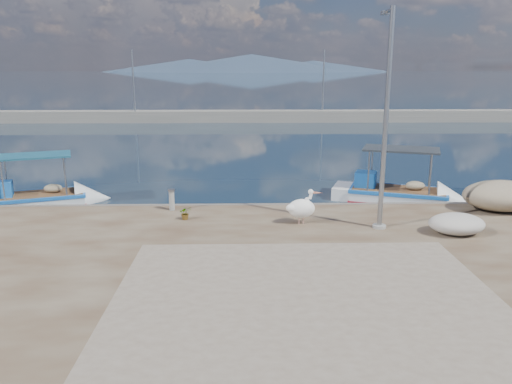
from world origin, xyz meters
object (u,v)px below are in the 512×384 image
object	(u,v)px
pelican	(302,208)
lamp_post	(385,129)
bollard_near	(172,199)
boat_left	(37,201)
boat_right	(396,196)

from	to	relation	value
pelican	lamp_post	size ratio (longest dim) A/B	0.18
pelican	bollard_near	bearing A→B (deg)	144.91
boat_left	pelican	distance (m)	11.61
boat_left	bollard_near	world-z (taller)	boat_left
bollard_near	pelican	bearing A→B (deg)	-20.99
boat_left	bollard_near	distance (m)	6.61
lamp_post	pelican	bearing A→B (deg)	169.42
pelican	boat_right	bearing A→B (deg)	30.92
boat_left	lamp_post	size ratio (longest dim) A/B	0.80
lamp_post	bollard_near	xyz separation A→B (m)	(-7.21, 2.27, -2.86)
boat_right	bollard_near	size ratio (longest dim) A/B	7.46
lamp_post	bollard_near	world-z (taller)	lamp_post
boat_left	pelican	bearing A→B (deg)	-40.97
boat_left	pelican	size ratio (longest dim) A/B	4.43
pelican	bollard_near	distance (m)	5.00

